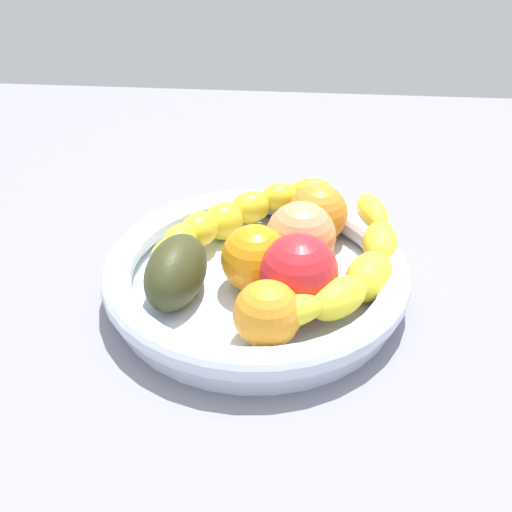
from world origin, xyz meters
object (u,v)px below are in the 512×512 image
Objects in this scene: banana_draped_left at (357,268)px; banana_draped_right at (231,219)px; fruit_bowl at (256,275)px; orange_mid_left at (318,213)px; orange_front at (267,314)px; orange_mid_right at (251,258)px; tomato_red at (299,273)px; peach_blush at (301,237)px; avocado_dark at (176,272)px.

banana_draped_right is (-7.74, -13.03, 0.16)cm from banana_draped_left.
fruit_bowl is 4.67× the size of orange_mid_left.
orange_front is at bearing -44.81° from banana_draped_left.
fruit_bowl is at bearing 153.26° from orange_mid_right.
orange_front reaches higher than banana_draped_left.
tomato_red is 6.38cm from peach_blush.
banana_draped_left reaches higher than fruit_bowl.
tomato_red is 1.03× the size of peach_blush.
orange_front is 0.63× the size of avocado_dark.
avocado_dark is (11.30, -13.21, -0.51)cm from orange_mid_left.
fruit_bowl is 2.73cm from orange_mid_right.
banana_draped_left is 3.73× the size of orange_mid_left.
orange_mid_left reaches higher than avocado_dark.
orange_front reaches higher than fruit_bowl.
avocado_dark is at bearing -82.64° from banana_draped_left.
peach_blush is at bearing 125.83° from fruit_bowl.
tomato_red reaches higher than banana_draped_left.
banana_draped_left is 3.28× the size of tomato_red.
peach_blush is (5.37, -1.69, 0.34)cm from orange_mid_left.
orange_mid_right is 7.18cm from avocado_dark.
fruit_bowl is at bearing -35.03° from orange_mid_left.
peach_blush is (-6.38, 0.01, -0.10)cm from tomato_red.
peach_blush is at bearing 130.11° from orange_mid_right.
orange_front is 0.90× the size of orange_mid_right.
peach_blush is (-11.75, 2.49, 0.58)cm from orange_front.
orange_front is at bearing -11.96° from peach_blush.
banana_draped_right is 9.34cm from orange_mid_left.
avocado_dark is at bearing -73.74° from orange_mid_right.
orange_front is (8.02, -7.96, 0.28)cm from banana_draped_left.
banana_draped_left is (0.69, 9.69, 1.93)cm from fruit_bowl.
banana_draped_left is 6.68cm from peach_blush.
orange_front is 10.75cm from avocado_dark.
banana_draped_right reaches higher than banana_draped_left.
fruit_bowl is 8.08cm from banana_draped_right.
orange_mid_right is 5.27cm from tomato_red.
tomato_red is at bearing 62.17° from orange_mid_right.
avocado_dark is at bearing -68.47° from fruit_bowl.
banana_draped_left is 10.15cm from orange_mid_right.
banana_draped_right is at bearing -81.62° from orange_mid_left.
fruit_bowl is 4.11× the size of tomato_red.
tomato_red reaches higher than orange_mid_right.
fruit_bowl is 9.15cm from orange_front.
tomato_red reaches higher than orange_front.
banana_draped_right is 12.86cm from tomato_red.
banana_draped_left is 9.88cm from orange_mid_left.
avocado_dark reaches higher than banana_draped_right.
avocado_dark is (2.20, -17.00, 0.01)cm from banana_draped_left.
banana_draped_right is 16.55cm from orange_front.
orange_front is 0.81× the size of tomato_red.
peach_blush is (4.01, 7.55, 0.70)cm from banana_draped_right.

